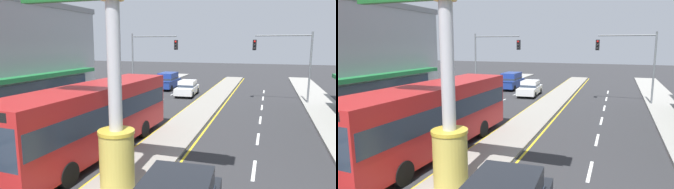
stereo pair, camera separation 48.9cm
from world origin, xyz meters
TOP-DOWN VIEW (x-y plane):
  - median_strip at (0.00, 18.00)m, footprint 2.42×52.00m
  - sidewalk_left at (-9.25, 16.00)m, footprint 2.89×60.00m
  - lane_markings at (0.00, 16.65)m, footprint 9.16×52.00m
  - district_sign at (-0.00, 5.77)m, footprint 7.70×1.28m
  - traffic_light_left_side at (-6.44, 24.64)m, footprint 4.86×0.46m
  - traffic_light_right_side at (6.44, 24.87)m, footprint 4.86×0.46m
  - bus_near_right_lane at (-2.86, 8.99)m, footprint 3.00×11.30m
  - sedan_near_left_lane at (-2.86, 26.11)m, footprint 2.01×4.38m
  - suv_mid_left_lane at (-6.16, 29.75)m, footprint 1.99×4.61m

SIDE VIEW (x-z plane):
  - lane_markings at x=0.00m, z-range 0.00..0.01m
  - median_strip at x=0.00m, z-range 0.00..0.14m
  - sidewalk_left at x=-9.25m, z-range 0.00..0.18m
  - sedan_near_left_lane at x=-2.86m, z-range 0.02..1.55m
  - suv_mid_left_lane at x=-6.16m, z-range 0.03..1.93m
  - bus_near_right_lane at x=-2.86m, z-range 0.24..3.50m
  - traffic_light_left_side at x=-6.44m, z-range 1.15..7.35m
  - traffic_light_right_side at x=6.44m, z-range 1.15..7.35m
  - district_sign at x=0.00m, z-range 0.43..8.64m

